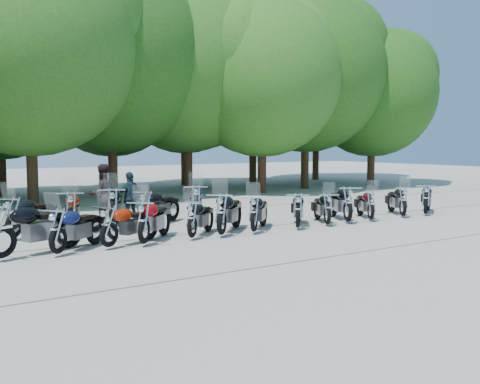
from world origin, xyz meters
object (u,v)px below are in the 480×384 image
motorcycle_13 (13,216)px  motorcycle_17 (196,202)px  motorcycle_2 (109,225)px  rider_1 (102,194)px  rider_2 (131,198)px  motorcycle_6 (254,212)px  motorcycle_11 (403,200)px  motorcycle_4 (192,218)px  motorcycle_7 (298,209)px  motorcycle_0 (1,229)px  motorcycle_9 (348,203)px  motorcycle_14 (71,210)px  motorcycle_15 (113,207)px  motorcycle_12 (426,198)px  motorcycle_1 (58,229)px  motorcycle_8 (328,208)px  motorcycle_16 (146,207)px  motorcycle_3 (144,221)px  motorcycle_10 (371,204)px  motorcycle_5 (222,212)px

motorcycle_13 → motorcycle_17: 5.42m
motorcycle_2 → rider_1: 4.21m
rider_2 → rider_1: bearing=-21.9°
motorcycle_6 → motorcycle_11: bearing=-135.3°
motorcycle_4 → motorcycle_7: motorcycle_7 is taller
motorcycle_0 → motorcycle_11: 12.77m
motorcycle_9 → motorcycle_11: motorcycle_9 is taller
motorcycle_0 → rider_1: 5.47m
motorcycle_14 → motorcycle_15: bearing=-159.9°
motorcycle_9 → motorcycle_12: bearing=-154.6°
motorcycle_1 → motorcycle_14: size_ratio=0.90×
motorcycle_2 → motorcycle_12: motorcycle_12 is taller
motorcycle_2 → rider_1: (1.30, 3.99, 0.35)m
motorcycle_0 → motorcycle_8: size_ratio=1.24×
motorcycle_11 → motorcycle_16: bearing=15.9°
motorcycle_1 → motorcycle_2: size_ratio=1.03×
motorcycle_2 → motorcycle_6: (4.21, -0.05, 0.02)m
motorcycle_1 → motorcycle_8: (8.15, 0.03, -0.04)m
motorcycle_4 → rider_1: 4.07m
rider_1 → motorcycle_14: bearing=38.6°
motorcycle_15 → motorcycle_16: 1.07m
motorcycle_2 → motorcycle_17: (3.79, 2.51, 0.10)m
motorcycle_3 → motorcycle_4: size_ratio=1.10×
motorcycle_3 → rider_2: rider_2 is taller
motorcycle_2 → motorcycle_12: size_ratio=0.97×
motorcycle_1 → motorcycle_14: motorcycle_14 is taller
motorcycle_14 → motorcycle_6: bearing=169.4°
motorcycle_7 → motorcycle_9: size_ratio=0.91×
motorcycle_12 → motorcycle_14: (-11.56, 2.81, 0.07)m
motorcycle_15 → motorcycle_1: bearing=75.4°
motorcycle_2 → rider_2: rider_2 is taller
motorcycle_17 → motorcycle_0: bearing=53.1°
motorcycle_7 → motorcycle_15: 5.37m
motorcycle_14 → motorcycle_3: bearing=131.0°
motorcycle_2 → motorcycle_10: motorcycle_2 is taller
motorcycle_15 → rider_2: 1.62m
motorcycle_13 → motorcycle_16: size_ratio=1.02×
motorcycle_1 → motorcycle_10: bearing=-129.7°
motorcycle_15 → motorcycle_3: bearing=111.0°
motorcycle_7 → motorcycle_4: bearing=36.6°
motorcycle_10 → motorcycle_9: bearing=29.5°
motorcycle_1 → motorcycle_17: size_ratio=0.89×
motorcycle_17 → motorcycle_5: bearing=106.8°
motorcycle_4 → motorcycle_9: motorcycle_9 is taller
motorcycle_9 → motorcycle_11: size_ratio=1.11×
motorcycle_3 → motorcycle_13: 3.64m
motorcycle_10 → rider_1: 8.55m
motorcycle_15 → motorcycle_17: bearing=-156.1°
motorcycle_4 → motorcycle_6: 1.92m
motorcycle_11 → motorcycle_1: bearing=34.7°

